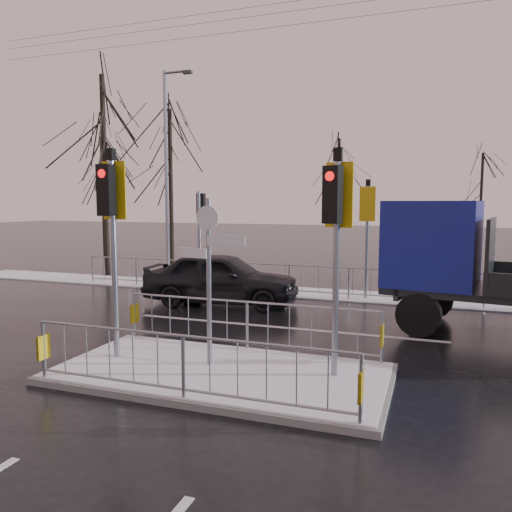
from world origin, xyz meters
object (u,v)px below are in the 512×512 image
(flatbed_truck, at_px, (475,263))
(street_lamp_left, at_px, (168,168))
(traffic_island, at_px, (220,356))
(car_far_lane, at_px, (221,278))

(flatbed_truck, xyz_separation_m, street_lamp_left, (-10.93, 4.47, 2.80))
(traffic_island, relative_size, flatbed_truck, 0.84)
(car_far_lane, bearing_deg, flatbed_truck, -103.25)
(car_far_lane, height_order, flatbed_truck, flatbed_truck)
(car_far_lane, bearing_deg, traffic_island, -162.31)
(traffic_island, distance_m, street_lamp_left, 12.17)
(traffic_island, xyz_separation_m, street_lamp_left, (-6.42, 9.49, 4.10))
(street_lamp_left, bearing_deg, traffic_island, -55.93)
(traffic_island, distance_m, flatbed_truck, 6.87)
(flatbed_truck, bearing_deg, street_lamp_left, 157.76)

